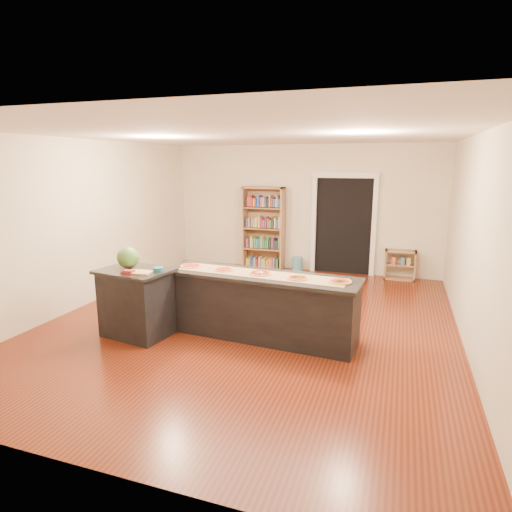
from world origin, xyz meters
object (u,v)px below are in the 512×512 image
(bookshelf, at_px, (263,228))
(low_shelf, at_px, (400,265))
(waste_bin, at_px, (297,265))
(watermelon, at_px, (128,258))
(kitchen_island, at_px, (260,305))
(side_counter, at_px, (136,302))

(bookshelf, bearing_deg, low_shelf, 0.63)
(waste_bin, relative_size, watermelon, 1.13)
(kitchen_island, xyz_separation_m, low_shelf, (1.83, 3.82, -0.15))
(side_counter, distance_m, waste_bin, 4.43)
(bookshelf, xyz_separation_m, watermelon, (-0.62, -4.25, 0.17))
(side_counter, relative_size, bookshelf, 0.52)
(side_counter, bearing_deg, low_shelf, 59.83)
(waste_bin, bearing_deg, low_shelf, 3.03)
(kitchen_island, distance_m, low_shelf, 4.24)
(low_shelf, height_order, watermelon, watermelon)
(bookshelf, height_order, low_shelf, bookshelf)
(side_counter, bearing_deg, watermelon, 168.79)
(bookshelf, relative_size, watermelon, 6.15)
(kitchen_island, bearing_deg, side_counter, -158.90)
(low_shelf, bearing_deg, side_counter, -128.98)
(bookshelf, height_order, waste_bin, bookshelf)
(side_counter, relative_size, low_shelf, 1.55)
(side_counter, xyz_separation_m, waste_bin, (1.33, 4.21, -0.31))
(kitchen_island, distance_m, waste_bin, 3.73)
(side_counter, relative_size, watermelon, 3.18)
(side_counter, relative_size, waste_bin, 2.80)
(watermelon, bearing_deg, kitchen_island, 14.54)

